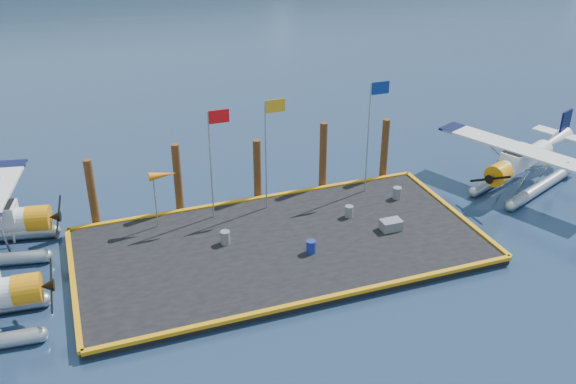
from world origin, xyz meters
name	(u,v)px	position (x,y,z in m)	size (l,w,h in m)	color
ground	(281,250)	(0.00, 0.00, 0.00)	(4000.00, 4000.00, 0.00)	#162844
dock	(281,247)	(0.00, 0.00, 0.20)	(20.00, 10.00, 0.40)	black
dock_bumpers	(281,242)	(0.00, 0.00, 0.49)	(20.25, 10.25, 0.18)	#C27F0B
seaplane_d	(521,164)	(15.62, 1.73, 1.59)	(9.48, 9.98, 3.64)	#929AA0
drum_0	(225,237)	(-2.61, 0.94, 0.74)	(0.49, 0.49, 0.69)	#5E5E63
drum_1	(311,247)	(1.09, -1.31, 0.73)	(0.47, 0.47, 0.66)	navy
drum_2	(349,211)	(4.35, 1.33, 0.72)	(0.45, 0.45, 0.63)	#5E5E63
drum_4	(397,193)	(7.80, 2.34, 0.74)	(0.48, 0.48, 0.68)	#5E5E63
crate	(391,225)	(5.82, -0.65, 0.67)	(1.08, 0.72, 0.54)	#5E5E63
flagpole_red	(214,148)	(-2.29, 3.80, 4.40)	(1.14, 0.08, 6.00)	#9799A0
flagpole_yellow	(269,138)	(0.70, 3.80, 4.51)	(1.14, 0.08, 6.20)	#9799A0
flagpole_blue	(372,121)	(6.70, 3.80, 4.69)	(1.14, 0.08, 6.50)	#9799A0
windsock	(162,176)	(-5.03, 3.80, 3.23)	(1.40, 0.44, 3.12)	#9799A0
piling_0	(92,195)	(-8.50, 5.40, 2.00)	(0.44, 0.44, 4.00)	#442513
piling_1	(178,180)	(-4.00, 5.40, 2.10)	(0.44, 0.44, 4.20)	#442513
piling_2	(257,172)	(0.50, 5.40, 1.90)	(0.44, 0.44, 3.80)	#442513
piling_3	(323,158)	(4.50, 5.40, 2.15)	(0.44, 0.44, 4.30)	#442513
piling_4	(384,151)	(8.50, 5.40, 2.00)	(0.44, 0.44, 4.00)	#442513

